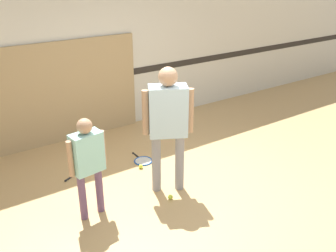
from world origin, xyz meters
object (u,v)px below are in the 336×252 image
at_px(tennis_ball_near_instructor, 170,197).
at_px(person_instructor, 168,118).
at_px(racket_second_spare, 80,171).
at_px(racket_spare_on_floor, 143,161).
at_px(tennis_ball_by_spare_racket, 141,166).
at_px(person_student_left, 88,158).

bearing_deg(tennis_ball_near_instructor, person_instructor, 63.18).
height_order(person_instructor, racket_second_spare, person_instructor).
bearing_deg(racket_spare_on_floor, racket_second_spare, 74.98).
bearing_deg(racket_second_spare, tennis_ball_by_spare_racket, 125.33).
distance_m(person_instructor, racket_second_spare, 1.77).
bearing_deg(tennis_ball_near_instructor, racket_second_spare, 118.86).
relative_size(tennis_ball_near_instructor, tennis_ball_by_spare_racket, 1.00).
bearing_deg(person_instructor, tennis_ball_near_instructor, -89.51).
bearing_deg(person_instructor, person_student_left, -155.23).
height_order(racket_spare_on_floor, tennis_ball_near_instructor, tennis_ball_near_instructor).
distance_m(person_instructor, tennis_ball_by_spare_racket, 1.26).
relative_size(racket_second_spare, tennis_ball_by_spare_racket, 7.41).
height_order(racket_spare_on_floor, racket_second_spare, same).
height_order(person_instructor, racket_spare_on_floor, person_instructor).
bearing_deg(person_student_left, racket_second_spare, 69.45).
bearing_deg(tennis_ball_by_spare_racket, person_instructor, -87.00).
relative_size(person_instructor, tennis_ball_by_spare_racket, 26.46).
height_order(person_instructor, person_student_left, person_instructor).
xyz_separation_m(person_instructor, racket_second_spare, (-0.86, 1.12, -1.07)).
height_order(person_student_left, racket_second_spare, person_student_left).
distance_m(racket_spare_on_floor, tennis_ball_near_instructor, 1.13).
relative_size(racket_second_spare, tennis_ball_near_instructor, 7.41).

